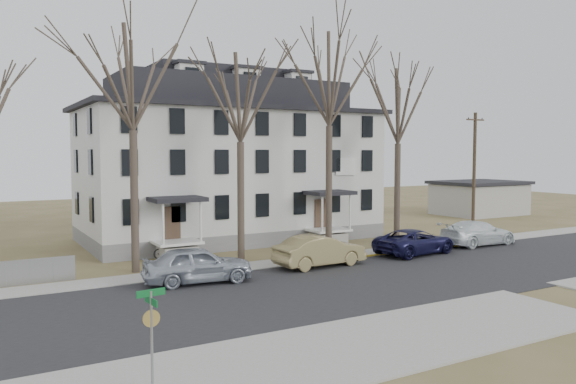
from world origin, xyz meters
TOP-DOWN VIEW (x-y plane):
  - ground at (0.00, 0.00)m, footprint 120.00×120.00m
  - main_road at (0.00, 2.00)m, footprint 120.00×10.00m
  - far_sidewalk at (0.00, 8.00)m, footprint 120.00×2.00m
  - near_sidewalk_left at (-8.00, -5.00)m, footprint 20.00×5.00m
  - yellow_curb at (5.00, 7.10)m, footprint 14.00×0.25m
  - boarding_house at (-2.00, 17.95)m, footprint 20.80×12.36m
  - distant_building at (26.00, 20.00)m, footprint 8.50×6.50m
  - tree_far_left at (-11.00, 9.80)m, footprint 8.40×8.40m
  - tree_mid_left at (-5.00, 9.80)m, footprint 7.80×7.80m
  - tree_center at (1.00, 9.80)m, footprint 9.00×9.00m
  - tree_mid_right at (6.50, 9.80)m, footprint 7.80×7.80m
  - utility_pole_far at (18.50, 14.00)m, footprint 2.00×0.28m
  - car_silver at (-9.14, 5.77)m, footprint 5.33×2.69m
  - car_tan at (-2.03, 6.14)m, footprint 5.22×2.06m
  - car_navy at (4.98, 6.38)m, footprint 5.70×3.16m
  - car_white at (10.88, 6.79)m, footprint 5.57×2.27m
  - bicycle_left at (-8.38, 12.44)m, footprint 1.84×0.67m
  - street_sign at (-14.47, -5.04)m, footprint 0.76×0.76m

SIDE VIEW (x-z plane):
  - ground at x=0.00m, z-range 0.00..0.00m
  - main_road at x=0.00m, z-range -0.02..0.02m
  - far_sidewalk at x=0.00m, z-range -0.04..0.04m
  - near_sidewalk_left at x=-8.00m, z-range -0.04..0.04m
  - yellow_curb at x=5.00m, z-range -0.03..0.03m
  - bicycle_left at x=-8.38m, z-range 0.00..0.96m
  - car_navy at x=4.98m, z-range 0.00..1.51m
  - car_white at x=10.88m, z-range 0.00..1.62m
  - car_tan at x=-2.03m, z-range 0.00..1.69m
  - car_silver at x=-9.14m, z-range 0.00..1.74m
  - distant_building at x=26.00m, z-range 0.00..3.35m
  - street_sign at x=-14.47m, z-range 0.43..3.12m
  - utility_pole_far at x=18.50m, z-range 0.15..9.65m
  - boarding_house at x=-2.00m, z-range -0.65..11.40m
  - tree_mid_left at x=-5.00m, z-range 3.23..15.97m
  - tree_mid_right at x=6.50m, z-range 3.23..15.97m
  - tree_far_left at x=-11.00m, z-range 3.48..17.20m
  - tree_center at x=1.00m, z-range 3.73..18.43m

